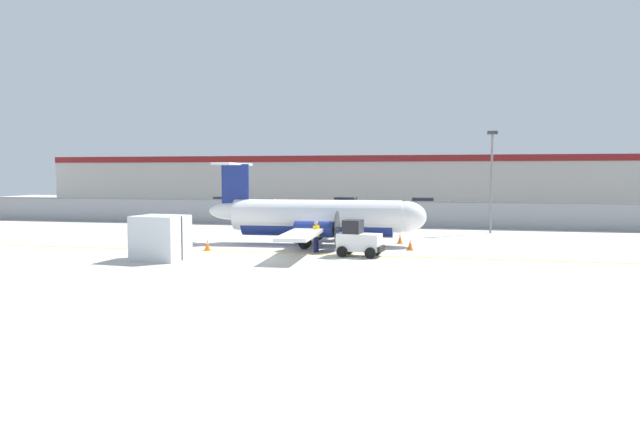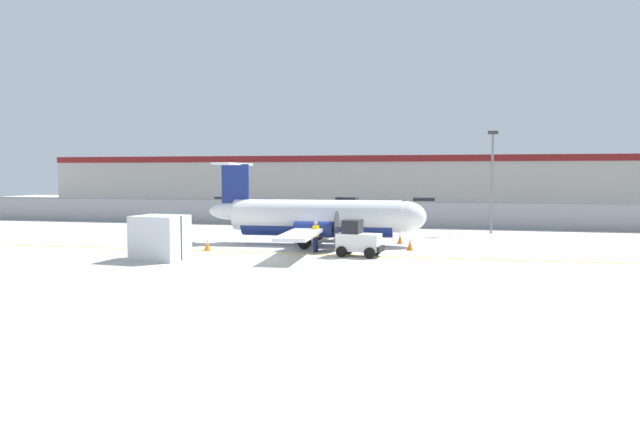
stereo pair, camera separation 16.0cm
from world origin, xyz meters
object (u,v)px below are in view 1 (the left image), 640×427
at_px(parked_car_7, 538,213).
at_px(parked_car_5, 422,205).
at_px(cargo_container, 161,238).
at_px(traffic_cone_near_right, 207,245).
at_px(traffic_cone_far_left, 410,245).
at_px(parked_car_0, 226,204).
at_px(parked_car_1, 262,207).
at_px(parked_car_2, 305,208).
at_px(commuter_airplane, 320,218).
at_px(parked_car_4, 388,209).
at_px(apron_light_pole, 492,173).
at_px(parked_car_3, 345,205).
at_px(baggage_tug, 358,240).
at_px(traffic_cone_near_left, 400,238).
at_px(parked_car_6, 464,210).
at_px(ground_crew_worker, 316,235).

bearing_deg(parked_car_7, parked_car_5, 135.38).
distance_m(cargo_container, traffic_cone_near_right, 3.80).
height_order(traffic_cone_near_right, traffic_cone_far_left, same).
distance_m(parked_car_0, parked_car_1, 6.57).
bearing_deg(parked_car_7, parked_car_1, 171.70).
distance_m(parked_car_2, parked_car_7, 21.31).
bearing_deg(commuter_airplane, traffic_cone_near_right, -147.72).
xyz_separation_m(parked_car_4, parked_car_7, (12.88, -3.47, 0.00)).
height_order(parked_car_1, apron_light_pole, apron_light_pole).
height_order(commuter_airplane, apron_light_pole, apron_light_pole).
relative_size(traffic_cone_near_right, traffic_cone_far_left, 1.00).
bearing_deg(traffic_cone_far_left, cargo_container, -153.47).
bearing_deg(parked_car_4, parked_car_3, 129.64).
height_order(baggage_tug, parked_car_4, baggage_tug).
xyz_separation_m(parked_car_0, parked_car_3, (12.89, 1.52, 0.00)).
bearing_deg(traffic_cone_near_left, parked_car_6, 76.32).
xyz_separation_m(traffic_cone_near_right, parked_car_4, (7.98, 24.54, 0.58)).
bearing_deg(baggage_tug, parked_car_0, 130.84).
distance_m(parked_car_2, parked_car_5, 12.90).
distance_m(traffic_cone_near_right, parked_car_1, 25.85).
distance_m(cargo_container, parked_car_2, 28.33).
bearing_deg(baggage_tug, traffic_cone_near_left, 81.46).
bearing_deg(parked_car_3, ground_crew_worker, 101.87).
bearing_deg(parked_car_7, parked_car_3, 152.94).
height_order(ground_crew_worker, parked_car_5, same).
bearing_deg(ground_crew_worker, parked_car_7, -102.12).
height_order(parked_car_0, apron_light_pole, apron_light_pole).
bearing_deg(parked_car_0, parked_car_1, -33.44).
bearing_deg(cargo_container, apron_light_pole, 49.22).
height_order(ground_crew_worker, apron_light_pole, apron_light_pole).
height_order(ground_crew_worker, traffic_cone_near_right, ground_crew_worker).
distance_m(baggage_tug, ground_crew_worker, 2.62).
relative_size(parked_car_0, parked_car_2, 1.01).
relative_size(parked_car_2, apron_light_pole, 0.58).
relative_size(baggage_tug, traffic_cone_near_right, 3.86).
bearing_deg(commuter_airplane, cargo_container, -133.59).
height_order(commuter_airplane, traffic_cone_near_right, commuter_airplane).
relative_size(commuter_airplane, traffic_cone_far_left, 25.07).
height_order(traffic_cone_near_right, parked_car_4, parked_car_4).
bearing_deg(parked_car_5, ground_crew_worker, 82.16).
relative_size(parked_car_1, apron_light_pole, 0.58).
height_order(parked_car_3, parked_car_4, same).
xyz_separation_m(parked_car_5, parked_car_7, (9.89, -10.21, 0.00)).
bearing_deg(ground_crew_worker, traffic_cone_far_left, -135.28).
bearing_deg(parked_car_3, traffic_cone_far_left, 111.90).
bearing_deg(parked_car_7, parked_car_6, 153.40).
bearing_deg(parked_car_5, traffic_cone_near_right, 71.83).
relative_size(commuter_airplane, baggage_tug, 6.49).
bearing_deg(parked_car_1, ground_crew_worker, -65.44).
xyz_separation_m(parked_car_2, parked_car_3, (2.97, 6.08, 0.00)).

